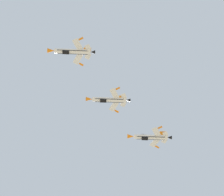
# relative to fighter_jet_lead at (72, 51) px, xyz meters

# --- Properties ---
(fighter_jet_lead) EXTENTS (15.97, 10.38, 4.44)m
(fighter_jet_lead) POSITION_rel_fighter_jet_lead_xyz_m (0.00, 0.00, 0.00)
(fighter_jet_lead) COLOR white
(fighter_jet_left_wing) EXTENTS (15.97, 10.47, 4.38)m
(fighter_jet_left_wing) POSITION_rel_fighter_jet_lead_xyz_m (11.07, 18.70, 2.64)
(fighter_jet_left_wing) COLOR white
(fighter_jet_right_wing) EXTENTS (15.97, 10.21, 4.70)m
(fighter_jet_right_wing) POSITION_rel_fighter_jet_lead_xyz_m (25.10, 32.42, -1.07)
(fighter_jet_right_wing) COLOR white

